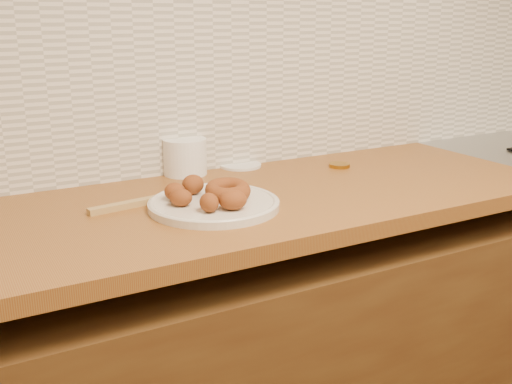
# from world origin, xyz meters

# --- Properties ---
(wall_back) EXTENTS (4.00, 0.02, 2.70)m
(wall_back) POSITION_xyz_m (0.00, 2.00, 1.35)
(wall_back) COLOR tan
(wall_back) RESTS_ON ground
(base_cabinet) EXTENTS (3.60, 0.60, 0.77)m
(base_cabinet) POSITION_xyz_m (0.00, 1.69, 0.39)
(base_cabinet) COLOR #523617
(base_cabinet) RESTS_ON floor
(butcher_block) EXTENTS (2.30, 0.62, 0.04)m
(butcher_block) POSITION_xyz_m (-0.65, 1.69, 0.88)
(butcher_block) COLOR brown
(butcher_block) RESTS_ON base_cabinet
(backsplash) EXTENTS (3.60, 0.02, 0.60)m
(backsplash) POSITION_xyz_m (0.00, 1.99, 1.20)
(backsplash) COLOR silver
(backsplash) RESTS_ON wall_back
(donut_plate) EXTENTS (0.30, 0.30, 0.02)m
(donut_plate) POSITION_xyz_m (-0.44, 1.64, 0.91)
(donut_plate) COLOR beige
(donut_plate) RESTS_ON butcher_block
(ring_donut) EXTENTS (0.12, 0.12, 0.05)m
(ring_donut) POSITION_xyz_m (-0.40, 1.65, 0.94)
(ring_donut) COLOR brown
(ring_donut) RESTS_ON donut_plate
(fried_dough_chunks) EXTENTS (0.16, 0.22, 0.05)m
(fried_dough_chunks) POSITION_xyz_m (-0.48, 1.64, 0.94)
(fried_dough_chunks) COLOR brown
(fried_dough_chunks) RESTS_ON donut_plate
(plastic_tub) EXTENTS (0.16, 0.16, 0.10)m
(plastic_tub) POSITION_xyz_m (-0.38, 1.96, 0.95)
(plastic_tub) COLOR white
(plastic_tub) RESTS_ON butcher_block
(tub_lid) EXTENTS (0.15, 0.15, 0.01)m
(tub_lid) POSITION_xyz_m (-0.21, 1.97, 0.90)
(tub_lid) COLOR silver
(tub_lid) RESTS_ON butcher_block
(brass_jar_lid) EXTENTS (0.07, 0.07, 0.01)m
(brass_jar_lid) POSITION_xyz_m (0.05, 1.82, 0.91)
(brass_jar_lid) COLOR #9D6F19
(brass_jar_lid) RESTS_ON butcher_block
(wooden_utensil) EXTENTS (0.19, 0.05, 0.01)m
(wooden_utensil) POSITION_xyz_m (-0.62, 1.74, 0.91)
(wooden_utensil) COLOR #A48148
(wooden_utensil) RESTS_ON butcher_block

